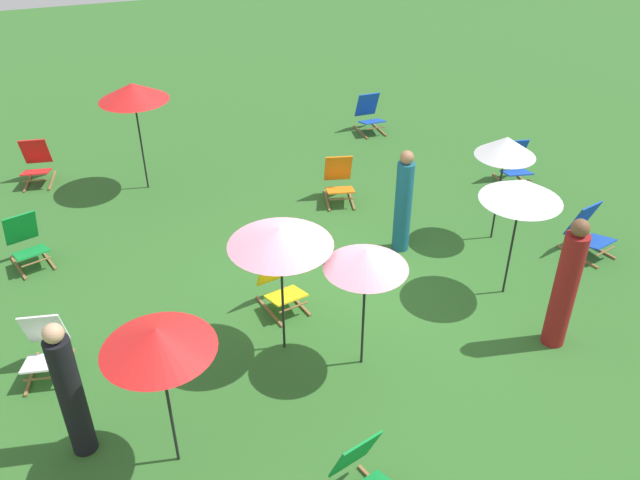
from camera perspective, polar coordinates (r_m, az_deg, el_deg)
ground_plane at (r=9.16m, az=2.53°, el=-6.48°), size 40.00×40.00×0.00m
deckchair_0 at (r=12.81m, az=16.54°, el=6.35°), size 0.60×0.83×0.83m
deckchair_2 at (r=9.10m, az=-3.47°, el=-3.86°), size 0.63×0.84×0.83m
deckchair_3 at (r=14.53m, az=4.33°, el=10.82°), size 0.48×0.76×0.83m
deckchair_4 at (r=8.75m, az=-22.82°, el=-8.64°), size 0.61×0.84×0.83m
deckchair_5 at (r=6.84m, az=3.84°, el=-19.83°), size 0.67×0.86×0.83m
deckchair_6 at (r=11.03m, az=22.30°, el=0.66°), size 0.65×0.86×0.83m
deckchair_7 at (r=10.91m, az=-24.19°, el=-0.19°), size 0.69×0.87×0.83m
deckchair_8 at (r=11.69m, az=1.67°, el=5.15°), size 0.64×0.85×0.83m
deckchair_9 at (r=13.40m, az=-23.46°, el=6.12°), size 0.59×0.83×0.83m
umbrella_0 at (r=11.94m, az=-15.98°, el=12.29°), size 1.21×1.21×2.01m
umbrella_1 at (r=7.62m, az=-3.49°, el=0.29°), size 1.26×1.26×1.82m
umbrella_2 at (r=9.04m, az=17.18°, el=4.17°), size 1.10×1.10×1.83m
umbrella_3 at (r=7.46m, az=4.03°, el=-1.67°), size 0.99×0.99×1.71m
umbrella_4 at (r=10.38m, az=15.90°, el=7.82°), size 0.93×0.93×1.78m
umbrella_5 at (r=6.37m, az=-13.97°, el=-8.38°), size 1.11×1.11×1.83m
person_0 at (r=7.36m, az=-20.91°, el=-12.32°), size 0.29×0.29×1.74m
person_1 at (r=10.15m, az=7.26°, el=3.18°), size 0.37×0.37×1.70m
person_2 at (r=8.72m, az=20.58°, el=-3.83°), size 0.35×0.35×1.87m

